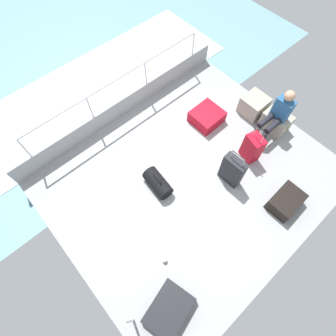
{
  "coord_description": "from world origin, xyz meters",
  "views": [
    {
      "loc": [
        1.38,
        -1.84,
        4.73
      ],
      "look_at": [
        -0.37,
        -0.28,
        0.25
      ],
      "focal_mm": 28.5,
      "sensor_mm": 36.0,
      "label": 1
    }
  ],
  "objects_px": {
    "suitcase_0": "(286,201)",
    "paper_cup": "(164,260)",
    "cargo_crate_1": "(276,121)",
    "passenger_seated": "(277,114)",
    "duffel_bag": "(158,183)",
    "cargo_crate_0": "(254,105)",
    "suitcase_1": "(232,170)",
    "suitcase_2": "(169,310)",
    "suitcase_3": "(207,117)",
    "suitcase_4": "(252,148)"
  },
  "relations": [
    {
      "from": "cargo_crate_0",
      "to": "suitcase_2",
      "type": "distance_m",
      "value": 4.38
    },
    {
      "from": "cargo_crate_1",
      "to": "duffel_bag",
      "type": "distance_m",
      "value": 2.84
    },
    {
      "from": "cargo_crate_0",
      "to": "cargo_crate_1",
      "type": "xyz_separation_m",
      "value": [
        0.59,
        0.01,
        -0.01
      ]
    },
    {
      "from": "suitcase_2",
      "to": "paper_cup",
      "type": "bearing_deg",
      "value": 144.08
    },
    {
      "from": "suitcase_1",
      "to": "suitcase_3",
      "type": "relative_size",
      "value": 1.43
    },
    {
      "from": "suitcase_1",
      "to": "cargo_crate_1",
      "type": "bearing_deg",
      "value": 97.02
    },
    {
      "from": "cargo_crate_0",
      "to": "paper_cup",
      "type": "bearing_deg",
      "value": -72.81
    },
    {
      "from": "passenger_seated",
      "to": "suitcase_2",
      "type": "distance_m",
      "value": 4.04
    },
    {
      "from": "passenger_seated",
      "to": "suitcase_1",
      "type": "distance_m",
      "value": 1.49
    },
    {
      "from": "suitcase_3",
      "to": "duffel_bag",
      "type": "distance_m",
      "value": 1.89
    },
    {
      "from": "suitcase_0",
      "to": "paper_cup",
      "type": "bearing_deg",
      "value": -107.23
    },
    {
      "from": "suitcase_0",
      "to": "duffel_bag",
      "type": "xyz_separation_m",
      "value": [
        -1.83,
        -1.51,
        0.02
      ]
    },
    {
      "from": "cargo_crate_0",
      "to": "cargo_crate_1",
      "type": "relative_size",
      "value": 0.9
    },
    {
      "from": "suitcase_4",
      "to": "duffel_bag",
      "type": "bearing_deg",
      "value": -111.29
    },
    {
      "from": "cargo_crate_1",
      "to": "suitcase_3",
      "type": "distance_m",
      "value": 1.45
    },
    {
      "from": "cargo_crate_1",
      "to": "passenger_seated",
      "type": "distance_m",
      "value": 0.42
    },
    {
      "from": "cargo_crate_1",
      "to": "paper_cup",
      "type": "height_order",
      "value": "cargo_crate_1"
    },
    {
      "from": "paper_cup",
      "to": "suitcase_0",
      "type": "bearing_deg",
      "value": 72.77
    },
    {
      "from": "suitcase_0",
      "to": "suitcase_1",
      "type": "xyz_separation_m",
      "value": [
        -1.03,
        -0.38,
        0.22
      ]
    },
    {
      "from": "cargo_crate_0",
      "to": "suitcase_0",
      "type": "xyz_separation_m",
      "value": [
        1.83,
        -1.26,
        -0.07
      ]
    },
    {
      "from": "suitcase_0",
      "to": "suitcase_2",
      "type": "relative_size",
      "value": 0.76
    },
    {
      "from": "passenger_seated",
      "to": "suitcase_3",
      "type": "relative_size",
      "value": 1.75
    },
    {
      "from": "suitcase_0",
      "to": "passenger_seated",
      "type": "bearing_deg",
      "value": 138.74
    },
    {
      "from": "cargo_crate_0",
      "to": "suitcase_3",
      "type": "distance_m",
      "value": 1.07
    },
    {
      "from": "cargo_crate_0",
      "to": "suitcase_3",
      "type": "bearing_deg",
      "value": -117.82
    },
    {
      "from": "cargo_crate_0",
      "to": "suitcase_0",
      "type": "relative_size",
      "value": 0.82
    },
    {
      "from": "cargo_crate_0",
      "to": "suitcase_3",
      "type": "xyz_separation_m",
      "value": [
        -0.5,
        -0.95,
        -0.07
      ]
    },
    {
      "from": "suitcase_2",
      "to": "suitcase_3",
      "type": "bearing_deg",
      "value": 125.76
    },
    {
      "from": "cargo_crate_0",
      "to": "passenger_seated",
      "type": "height_order",
      "value": "passenger_seated"
    },
    {
      "from": "cargo_crate_1",
      "to": "duffel_bag",
      "type": "height_order",
      "value": "duffel_bag"
    },
    {
      "from": "cargo_crate_1",
      "to": "paper_cup",
      "type": "distance_m",
      "value": 3.63
    },
    {
      "from": "suitcase_2",
      "to": "suitcase_3",
      "type": "distance_m",
      "value": 3.79
    },
    {
      "from": "cargo_crate_0",
      "to": "suitcase_1",
      "type": "relative_size",
      "value": 0.58
    },
    {
      "from": "duffel_bag",
      "to": "suitcase_1",
      "type": "bearing_deg",
      "value": 54.97
    },
    {
      "from": "cargo_crate_1",
      "to": "duffel_bag",
      "type": "relative_size",
      "value": 0.95
    },
    {
      "from": "cargo_crate_0",
      "to": "suitcase_2",
      "type": "xyz_separation_m",
      "value": [
        1.72,
        -4.02,
        -0.11
      ]
    },
    {
      "from": "cargo_crate_0",
      "to": "suitcase_4",
      "type": "xyz_separation_m",
      "value": [
        0.71,
        -0.95,
        0.1
      ]
    },
    {
      "from": "passenger_seated",
      "to": "suitcase_4",
      "type": "xyz_separation_m",
      "value": [
        0.12,
        -0.77,
        -0.27
      ]
    },
    {
      "from": "duffel_bag",
      "to": "paper_cup",
      "type": "height_order",
      "value": "duffel_bag"
    },
    {
      "from": "suitcase_2",
      "to": "paper_cup",
      "type": "height_order",
      "value": "suitcase_2"
    },
    {
      "from": "suitcase_2",
      "to": "passenger_seated",
      "type": "bearing_deg",
      "value": 106.31
    },
    {
      "from": "suitcase_0",
      "to": "suitcase_1",
      "type": "bearing_deg",
      "value": -160.03
    },
    {
      "from": "suitcase_3",
      "to": "paper_cup",
      "type": "height_order",
      "value": "suitcase_3"
    },
    {
      "from": "suitcase_1",
      "to": "duffel_bag",
      "type": "height_order",
      "value": "suitcase_1"
    },
    {
      "from": "passenger_seated",
      "to": "suitcase_2",
      "type": "height_order",
      "value": "passenger_seated"
    },
    {
      "from": "suitcase_2",
      "to": "suitcase_3",
      "type": "height_order",
      "value": "suitcase_3"
    },
    {
      "from": "cargo_crate_0",
      "to": "passenger_seated",
      "type": "xyz_separation_m",
      "value": [
        0.59,
        -0.17,
        0.38
      ]
    },
    {
      "from": "cargo_crate_1",
      "to": "cargo_crate_0",
      "type": "bearing_deg",
      "value": -178.97
    },
    {
      "from": "suitcase_4",
      "to": "paper_cup",
      "type": "height_order",
      "value": "suitcase_4"
    },
    {
      "from": "cargo_crate_1",
      "to": "suitcase_4",
      "type": "bearing_deg",
      "value": -83.01
    }
  ]
}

